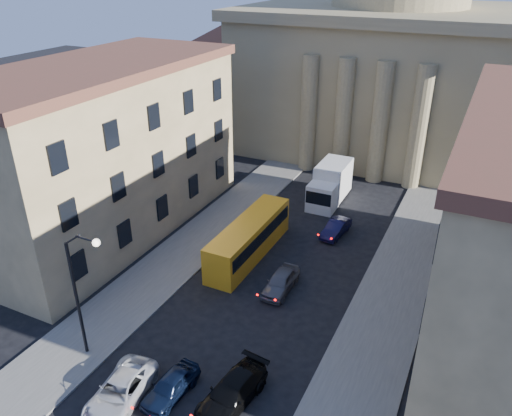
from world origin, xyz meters
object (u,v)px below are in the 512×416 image
at_px(street_lamp, 81,285).
at_px(city_bus, 249,237).
at_px(box_truck, 330,185).
at_px(car_left_near, 171,386).

height_order(street_lamp, city_bus, street_lamp).
distance_m(city_bus, box_truck, 13.07).
bearing_deg(street_lamp, car_left_near, -4.97).
distance_m(car_left_near, box_truck, 28.12).
height_order(street_lamp, box_truck, street_lamp).
height_order(car_left_near, city_bus, city_bus).
height_order(street_lamp, car_left_near, street_lamp).
bearing_deg(box_truck, city_bus, -101.97).
bearing_deg(city_bus, car_left_near, -79.70).
bearing_deg(street_lamp, box_truck, 77.39).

